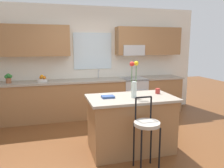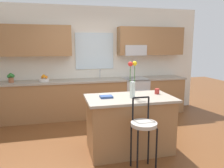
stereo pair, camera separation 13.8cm
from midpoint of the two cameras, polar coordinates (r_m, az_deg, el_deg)
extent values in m
plane|color=brown|center=(4.05, 1.38, -15.50)|extent=(14.00, 14.00, 0.00)
cube|color=silver|center=(5.68, -3.94, 6.06)|extent=(5.60, 0.12, 2.70)
cube|color=#996B42|center=(5.38, -19.16, 10.62)|extent=(1.72, 0.34, 0.70)
cube|color=#996B42|center=(5.87, 10.67, 10.92)|extent=(1.72, 0.34, 0.70)
cube|color=silver|center=(5.60, -3.85, 8.56)|extent=(0.97, 0.03, 0.90)
cube|color=#B7BABC|center=(5.67, 6.44, 8.74)|extent=(0.56, 0.36, 0.26)
cube|color=#996B42|center=(5.48, -3.19, -3.75)|extent=(4.50, 0.60, 0.88)
cube|color=#9E9384|center=(5.38, -3.24, 1.01)|extent=(4.56, 0.64, 0.04)
cube|color=#B7BABC|center=(5.41, -2.10, 0.53)|extent=(0.54, 0.38, 0.11)
cylinder|color=#B7BABC|center=(5.54, -2.44, 2.64)|extent=(0.02, 0.02, 0.22)
cylinder|color=#B7BABC|center=(5.47, -2.33, 3.70)|extent=(0.02, 0.12, 0.02)
cube|color=#B7BABC|center=(5.71, 6.62, -3.02)|extent=(0.60, 0.60, 0.92)
cube|color=black|center=(5.45, 7.67, -4.32)|extent=(0.52, 0.02, 0.40)
cylinder|color=#B7BABC|center=(5.36, 7.87, -1.72)|extent=(0.50, 0.02, 0.02)
cube|color=#996B42|center=(3.72, 5.64, -10.59)|extent=(1.34, 0.74, 0.88)
cube|color=#9E9384|center=(3.58, 5.77, -3.70)|extent=(1.42, 0.82, 0.04)
cylinder|color=black|center=(3.07, 8.01, -17.63)|extent=(0.02, 0.02, 0.66)
cylinder|color=black|center=(3.17, 12.76, -16.84)|extent=(0.02, 0.02, 0.66)
cylinder|color=black|center=(3.29, 6.23, -15.55)|extent=(0.02, 0.02, 0.66)
cylinder|color=black|center=(3.39, 10.68, -14.91)|extent=(0.02, 0.02, 0.66)
cylinder|color=#B2ADA3|center=(3.09, 9.61, -10.29)|extent=(0.36, 0.36, 0.05)
cylinder|color=black|center=(3.11, 6.73, -6.49)|extent=(0.02, 0.02, 0.32)
cylinder|color=black|center=(3.19, 10.70, -6.14)|extent=(0.02, 0.02, 0.32)
cylinder|color=black|center=(3.10, 8.83, -3.48)|extent=(0.23, 0.02, 0.02)
cylinder|color=silver|center=(3.51, 6.45, -1.50)|extent=(0.09, 0.09, 0.26)
cylinder|color=#3D722D|center=(3.49, 7.00, 1.48)|extent=(0.01, 0.01, 0.47)
sphere|color=yellow|center=(3.46, 7.09, 5.35)|extent=(0.07, 0.07, 0.07)
cylinder|color=#3D722D|center=(3.46, 5.89, 1.38)|extent=(0.01, 0.01, 0.46)
sphere|color=red|center=(3.44, 5.96, 5.20)|extent=(0.08, 0.08, 0.08)
cylinder|color=#A52D28|center=(3.87, 12.66, -1.88)|extent=(0.08, 0.08, 0.09)
cube|color=navy|center=(3.51, -0.38, -3.34)|extent=(0.20, 0.15, 0.03)
cylinder|color=silver|center=(5.30, -16.61, 1.00)|extent=(0.24, 0.24, 0.06)
sphere|color=orange|center=(5.29, -16.06, 1.72)|extent=(0.07, 0.07, 0.07)
sphere|color=orange|center=(5.34, -16.91, 1.75)|extent=(0.07, 0.07, 0.07)
sphere|color=orange|center=(5.29, -16.66, 2.01)|extent=(0.08, 0.08, 0.08)
cylinder|color=#9E5B3D|center=(5.38, -24.13, 0.93)|extent=(0.11, 0.11, 0.11)
sphere|color=#2D7A33|center=(5.37, -24.22, 2.15)|extent=(0.09, 0.09, 0.09)
sphere|color=#2D7A33|center=(5.39, -24.60, 1.82)|extent=(0.09, 0.09, 0.09)
sphere|color=#2D7A33|center=(5.35, -23.81, 1.94)|extent=(0.08, 0.08, 0.08)
camera|label=1|loc=(0.07, -89.08, 0.17)|focal=35.09mm
camera|label=2|loc=(0.07, 90.92, -0.17)|focal=35.09mm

